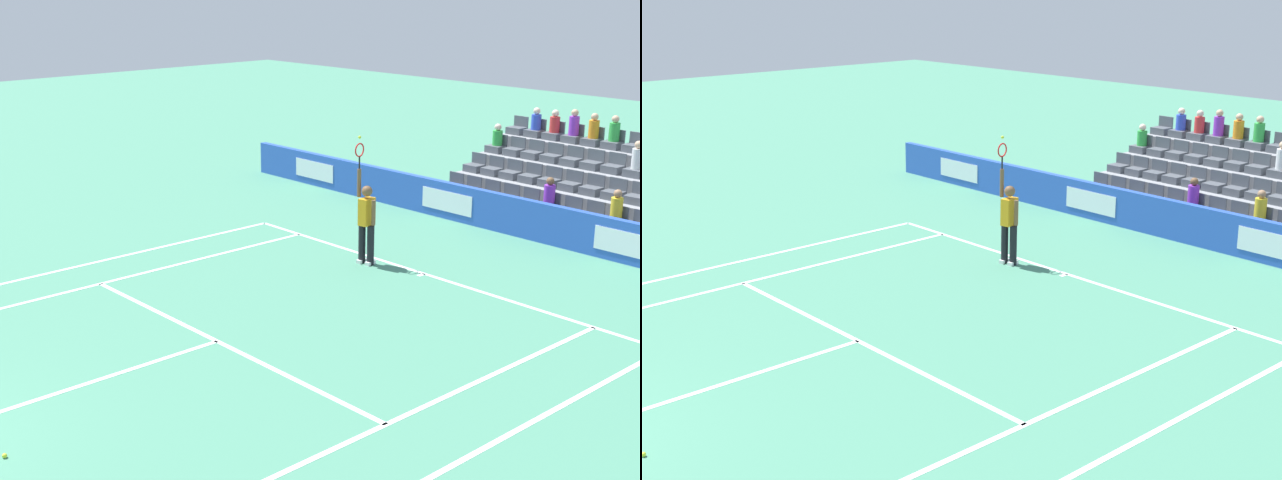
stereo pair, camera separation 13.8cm
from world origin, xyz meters
The scene contains 12 objects.
line_baseline centered at (0.00, -11.89, 0.00)m, with size 10.97×0.10×0.01m, color white.
line_service centered at (0.00, -6.40, 0.00)m, with size 8.23×0.10×0.01m, color white.
line_centre_service centered at (0.00, -3.20, 0.00)m, with size 0.10×6.40×0.01m, color white.
line_singles_sideline_left centered at (4.12, -5.95, 0.00)m, with size 0.10×11.89×0.01m, color white.
line_singles_sideline_right centered at (-4.12, -5.95, 0.00)m, with size 0.10×11.89×0.01m, color white.
line_doubles_sideline_left centered at (5.49, -5.95, 0.00)m, with size 0.10×11.89×0.01m, color white.
line_doubles_sideline_right centered at (-5.49, -5.95, 0.00)m, with size 0.10×11.89×0.01m, color white.
line_centre_mark centered at (0.00, -11.79, 0.00)m, with size 0.10×0.20×0.01m, color white.
sponsor_barrier centered at (0.00, -15.78, 0.48)m, with size 20.72×0.22×0.96m.
tennis_player centered at (1.36, -11.46, 0.99)m, with size 0.53×0.39×2.85m.
stadium_stand centered at (0.01, -18.72, 0.68)m, with size 7.44×3.80×2.60m.
loose_tennis_ball centered at (-1.32, -1.94, 0.03)m, with size 0.07×0.07×0.07m, color #D1E533.
Camera 1 is at (-12.15, 2.18, 6.28)m, focal length 50.85 mm.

